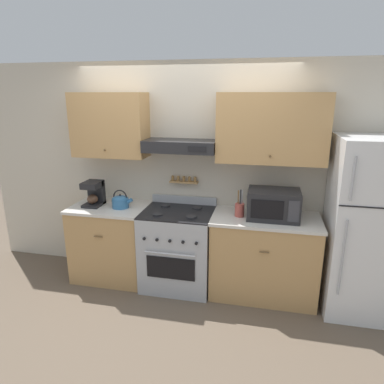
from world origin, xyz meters
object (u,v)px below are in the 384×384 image
at_px(tea_kettle, 121,201).
at_px(microwave, 273,204).
at_px(refrigerator, 367,228).
at_px(utensil_crock, 240,209).
at_px(stove_range, 178,248).
at_px(coffee_maker, 94,193).

height_order(tea_kettle, microwave, microwave).
distance_m(refrigerator, tea_kettle, 2.65).
distance_m(tea_kettle, utensil_crock, 1.37).
height_order(stove_range, coffee_maker, coffee_maker).
relative_size(microwave, utensil_crock, 1.81).
height_order(stove_range, refrigerator, refrigerator).
relative_size(tea_kettle, coffee_maker, 0.86).
distance_m(stove_range, utensil_crock, 0.87).
xyz_separation_m(microwave, utensil_crock, (-0.35, -0.02, -0.07)).
relative_size(stove_range, tea_kettle, 4.04).
bearing_deg(stove_range, tea_kettle, -179.26).
bearing_deg(refrigerator, tea_kettle, 179.42).
relative_size(stove_range, utensil_crock, 3.39).
distance_m(tea_kettle, coffee_maker, 0.35).
distance_m(stove_range, tea_kettle, 0.86).
xyz_separation_m(coffee_maker, microwave, (2.07, -0.01, 0.01)).
bearing_deg(utensil_crock, coffee_maker, 178.97).
bearing_deg(utensil_crock, stove_range, 179.27).
height_order(stove_range, tea_kettle, tea_kettle).
xyz_separation_m(refrigerator, tea_kettle, (-2.65, 0.03, 0.09)).
bearing_deg(microwave, stove_range, -179.51).
bearing_deg(tea_kettle, coffee_maker, 174.84).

